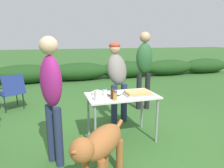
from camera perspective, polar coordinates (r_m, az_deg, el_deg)
name	(u,v)px	position (r m, az deg, el deg)	size (l,w,h in m)	color
ground_plane	(121,138)	(3.42, 2.65, -15.13)	(60.00, 60.00, 0.00)	#336028
shrub_hedge	(79,71)	(7.95, -9.32, 3.55)	(14.40, 0.90, 0.69)	#1E4219
folding_table	(122,100)	(3.17, 2.77, -4.47)	(1.10, 0.64, 0.74)	silver
food_tray	(138,93)	(3.18, 7.31, -2.56)	(0.42, 0.30, 0.06)	#9E9EA3
plate_stack	(98,93)	(3.17, -4.02, -2.61)	(0.21, 0.21, 0.04)	white
mixing_bowl	(114,93)	(3.16, 0.63, -2.46)	(0.26, 0.26, 0.06)	silver
paper_cup_stack	(97,95)	(2.85, -4.28, -3.29)	(0.08, 0.08, 0.15)	white
bbq_sauce_bottle	(113,93)	(2.92, 0.16, -2.62)	(0.06, 0.06, 0.18)	#562314
spice_jar	(115,96)	(2.86, 0.90, -3.33)	(0.06, 0.06, 0.14)	#B2893D
mayo_bottle	(105,92)	(3.06, -2.03, -2.30)	(0.06, 0.06, 0.14)	silver
standing_person_in_navy_coat	(117,74)	(3.83, 1.45, 2.98)	(0.43, 0.52, 1.54)	#232D4C
standing_person_in_olive_jacket	(144,63)	(4.54, 9.16, 5.85)	(0.41, 0.33, 1.75)	black
standing_person_in_red_jacket	(52,89)	(2.53, -16.89, -1.44)	(0.36, 0.39, 1.64)	#232D4C
dog	(100,145)	(2.28, -3.37, -17.05)	(0.81, 0.85, 0.71)	#9E5B2D
camp_chair_green_behind_table	(12,90)	(5.04, -26.76, -1.59)	(0.68, 0.74, 0.83)	navy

